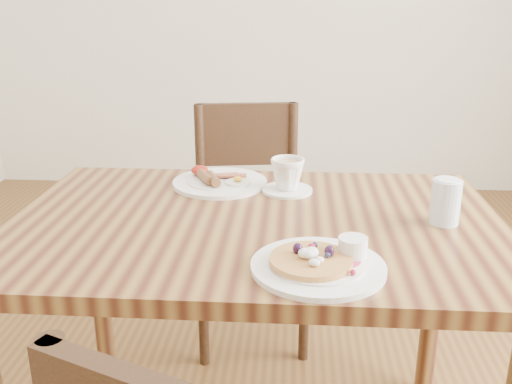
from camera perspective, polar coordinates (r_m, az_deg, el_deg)
dining_table at (r=1.43m, az=-0.00°, el=-6.39°), size 1.20×0.80×0.75m
chair_far at (r=2.15m, az=-0.69°, el=-1.99°), size 0.48×0.48×0.88m
pancake_plate at (r=1.15m, az=6.43°, el=-7.02°), size 0.27×0.27×0.06m
breakfast_plate at (r=1.64m, az=-3.78°, el=1.10°), size 0.27×0.27×0.04m
teacup_saucer at (r=1.57m, az=3.16°, el=1.58°), size 0.14×0.14×0.09m
water_glass at (r=1.42m, az=18.42°, el=-0.95°), size 0.07×0.07×0.11m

